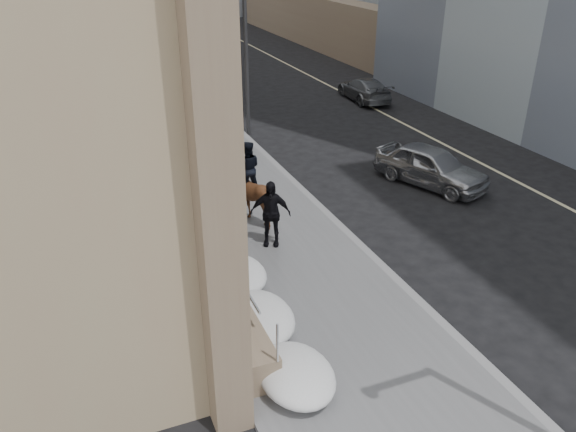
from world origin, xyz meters
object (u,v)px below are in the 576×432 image
at_px(mounted_horse_left, 221,202).
at_px(mounted_horse_right, 249,190).
at_px(car_grey, 364,89).
at_px(car_silver, 431,166).
at_px(pedestrian, 270,213).

bearing_deg(mounted_horse_left, mounted_horse_right, -162.05).
height_order(mounted_horse_right, car_grey, mounted_horse_right).
relative_size(mounted_horse_left, car_silver, 0.61).
bearing_deg(car_silver, car_grey, 50.99).
xyz_separation_m(pedestrian, car_grey, (10.63, 13.65, -0.50)).
bearing_deg(mounted_horse_left, pedestrian, 124.15).
distance_m(mounted_horse_left, mounted_horse_right, 1.19).
height_order(mounted_horse_left, pedestrian, mounted_horse_left).
height_order(mounted_horse_right, car_silver, mounted_horse_right).
relative_size(mounted_horse_left, pedestrian, 1.31).
distance_m(mounted_horse_right, car_grey, 16.02).
bearing_deg(car_grey, mounted_horse_left, 50.29).
xyz_separation_m(mounted_horse_right, pedestrian, (0.08, -1.74, -0.05)).
height_order(car_silver, car_grey, car_silver).
relative_size(mounted_horse_right, car_grey, 0.60).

